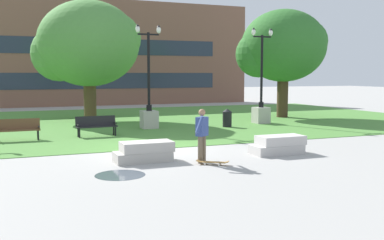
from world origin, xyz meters
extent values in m
plane|color=#A3A09B|center=(0.00, 0.00, 0.00)|extent=(140.00, 140.00, 0.00)
cube|color=#4C8438|center=(0.00, 10.00, 0.01)|extent=(40.00, 20.00, 0.02)
cube|color=#B2ADA3|center=(-0.93, -2.11, 0.16)|extent=(1.80, 0.90, 0.32)
cube|color=#BBB6AB|center=(-0.79, -2.11, 0.48)|extent=(1.66, 0.83, 0.32)
cube|color=#BCB7B2|center=(3.83, -2.49, 0.16)|extent=(1.80, 0.90, 0.32)
cube|color=beige|center=(3.99, -2.49, 0.48)|extent=(1.66, 0.83, 0.32)
cylinder|color=brown|center=(0.85, -2.93, 0.43)|extent=(0.15, 0.15, 0.86)
cylinder|color=brown|center=(0.68, -3.05, 0.43)|extent=(0.15, 0.15, 0.86)
cube|color=#334784|center=(0.76, -2.99, 1.16)|extent=(0.47, 0.43, 0.60)
cylinder|color=#334784|center=(0.98, -2.68, 1.24)|extent=(0.39, 0.31, 0.51)
cylinder|color=#334784|center=(0.55, -3.30, 1.24)|extent=(0.39, 0.31, 0.51)
sphere|color=#9E7051|center=(0.76, -2.99, 1.60)|extent=(0.22, 0.22, 0.22)
cube|color=olive|center=(0.94, -3.43, 0.09)|extent=(0.78, 0.61, 0.02)
cube|color=olive|center=(1.31, -3.68, 0.11)|extent=(0.21, 0.23, 0.06)
cube|color=olive|center=(0.56, -3.18, 0.11)|extent=(0.21, 0.23, 0.06)
cylinder|color=silver|center=(1.18, -3.46, 0.03)|extent=(0.06, 0.06, 0.06)
cylinder|color=silver|center=(1.06, -3.64, 0.03)|extent=(0.06, 0.06, 0.06)
cylinder|color=silver|center=(0.82, -3.21, 0.03)|extent=(0.06, 0.06, 0.06)
cylinder|color=silver|center=(0.70, -3.40, 0.03)|extent=(0.06, 0.06, 0.06)
cylinder|color=#47515B|center=(-2.04, -3.77, 0.00)|extent=(1.41, 1.41, 0.01)
cube|color=black|center=(-1.32, 4.15, 0.46)|extent=(1.82, 0.52, 0.05)
cube|color=black|center=(-1.33, 4.40, 0.69)|extent=(1.80, 0.20, 0.46)
cube|color=black|center=(-2.16, 4.11, 0.58)|extent=(0.08, 0.40, 0.04)
cube|color=black|center=(-0.48, 4.18, 0.58)|extent=(0.08, 0.40, 0.04)
cylinder|color=black|center=(-2.11, 3.95, 0.23)|extent=(0.07, 0.07, 0.41)
cylinder|color=black|center=(-0.52, 4.02, 0.23)|extent=(0.07, 0.07, 0.41)
cylinder|color=black|center=(-2.13, 4.27, 0.23)|extent=(0.07, 0.07, 0.41)
cylinder|color=black|center=(-0.53, 4.34, 0.23)|extent=(0.07, 0.07, 0.41)
cube|color=brown|center=(-4.62, 4.07, 0.46)|extent=(1.80, 0.45, 0.05)
cube|color=brown|center=(-4.62, 4.32, 0.69)|extent=(1.80, 0.13, 0.46)
cube|color=black|center=(-3.78, 4.06, 0.58)|extent=(0.06, 0.40, 0.04)
cylinder|color=black|center=(-3.82, 3.90, 0.23)|extent=(0.07, 0.07, 0.41)
cylinder|color=black|center=(-3.82, 4.22, 0.23)|extent=(0.07, 0.07, 0.41)
cube|color=#ADA89E|center=(8.31, 6.25, 0.47)|extent=(0.80, 0.80, 0.90)
cylinder|color=black|center=(8.31, 6.25, 1.07)|extent=(0.28, 0.28, 0.30)
cylinder|color=black|center=(8.31, 6.25, 2.95)|extent=(0.14, 0.14, 4.05)
cube|color=black|center=(8.31, 6.25, 4.87)|extent=(1.10, 0.08, 0.08)
ellipsoid|color=white|center=(7.76, 6.25, 5.11)|extent=(0.22, 0.22, 0.36)
cone|color=black|center=(7.76, 6.25, 5.31)|extent=(0.20, 0.20, 0.13)
ellipsoid|color=white|center=(8.86, 6.25, 5.11)|extent=(0.22, 0.22, 0.36)
cone|color=black|center=(8.86, 6.25, 5.31)|extent=(0.20, 0.20, 0.13)
cube|color=#ADA89E|center=(1.71, 6.26, 0.47)|extent=(0.80, 0.80, 0.90)
cylinder|color=black|center=(1.71, 6.26, 1.07)|extent=(0.28, 0.28, 0.30)
cylinder|color=black|center=(1.71, 6.26, 2.91)|extent=(0.14, 0.14, 3.98)
cube|color=black|center=(1.71, 6.26, 4.80)|extent=(1.10, 0.08, 0.08)
ellipsoid|color=white|center=(1.16, 6.26, 5.04)|extent=(0.22, 0.22, 0.36)
cone|color=black|center=(1.16, 6.26, 5.23)|extent=(0.20, 0.20, 0.13)
ellipsoid|color=white|center=(2.26, 6.26, 5.04)|extent=(0.22, 0.22, 0.36)
cone|color=black|center=(2.26, 6.26, 5.23)|extent=(0.20, 0.20, 0.13)
cylinder|color=#42301E|center=(11.43, 8.90, 1.57)|extent=(0.71, 0.71, 3.09)
ellipsoid|color=#2D6B28|center=(11.43, 8.90, 4.60)|extent=(5.40, 5.40, 4.59)
sphere|color=#2D6B28|center=(9.94, 9.44, 4.06)|extent=(2.97, 2.97, 2.97)
sphere|color=#2D6B28|center=(12.78, 8.36, 4.87)|extent=(2.70, 2.70, 2.70)
cylinder|color=#4C3823|center=(-0.48, 11.37, 1.49)|extent=(0.74, 0.74, 2.94)
ellipsoid|color=#4C893D|center=(-0.48, 11.37, 4.60)|extent=(5.98, 5.98, 5.08)
sphere|color=#4C893D|center=(-2.13, 11.97, 4.00)|extent=(3.29, 3.29, 3.29)
sphere|color=#4C893D|center=(1.01, 10.77, 4.90)|extent=(2.99, 2.99, 2.99)
cylinder|color=black|center=(5.71, 5.31, 0.42)|extent=(0.48, 0.48, 0.80)
cone|color=black|center=(5.71, 5.31, 0.90)|extent=(0.49, 0.49, 0.16)
cube|color=brown|center=(2.76, 24.50, 4.69)|extent=(27.97, 1.00, 9.38)
cube|color=#232D3D|center=(2.76, 23.98, 2.20)|extent=(20.98, 0.03, 1.40)
cube|color=#232D3D|center=(2.76, 23.98, 5.20)|extent=(20.98, 0.03, 1.40)
camera|label=1|loc=(-4.69, -15.91, 2.80)|focal=42.00mm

